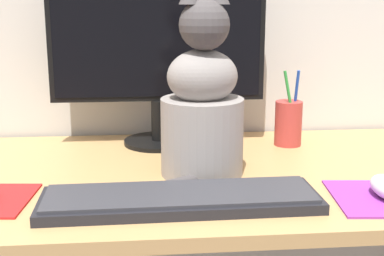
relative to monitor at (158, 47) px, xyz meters
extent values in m
cube|color=tan|center=(0.06, -0.22, -0.25)|extent=(1.48, 0.63, 0.02)
cylinder|color=black|center=(0.00, 0.00, -0.23)|extent=(0.17, 0.17, 0.01)
cylinder|color=black|center=(0.00, 0.00, -0.18)|extent=(0.04, 0.04, 0.10)
cube|color=black|center=(0.00, 0.00, 0.03)|extent=(0.51, 0.02, 0.31)
cube|color=black|center=(0.00, -0.01, 0.03)|extent=(0.48, 0.00, 0.28)
cube|color=black|center=(0.02, -0.40, -0.23)|extent=(0.48, 0.15, 0.02)
cube|color=#333338|center=(0.02, -0.40, -0.21)|extent=(0.46, 0.13, 0.01)
cylinder|color=gray|center=(0.08, -0.24, -0.16)|extent=(0.19, 0.19, 0.15)
ellipsoid|color=gray|center=(0.08, -0.24, -0.04)|extent=(0.16, 0.14, 0.11)
sphere|color=#474242|center=(0.08, -0.25, 0.06)|extent=(0.11, 0.11, 0.10)
cylinder|color=#474242|center=(0.05, -0.31, -0.22)|extent=(0.20, 0.13, 0.02)
cylinder|color=#B23833|center=(0.31, -0.04, -0.18)|extent=(0.06, 0.06, 0.11)
cylinder|color=green|center=(0.31, -0.05, -0.12)|extent=(0.03, 0.01, 0.14)
cylinder|color=#1E47B2|center=(0.32, -0.04, -0.12)|extent=(0.01, 0.03, 0.14)
camera|label=1|loc=(-0.04, -1.26, 0.11)|focal=50.00mm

